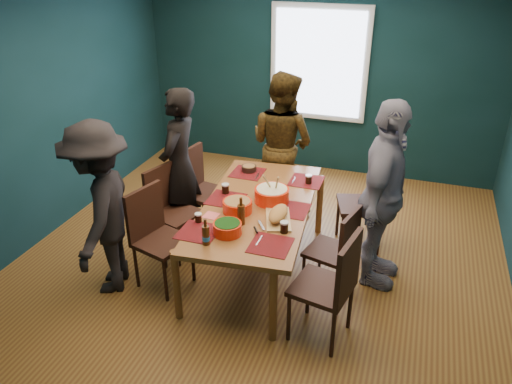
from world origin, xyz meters
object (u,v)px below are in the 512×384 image
(chair_left_near, at_px, (154,230))
(chair_right_mid, at_px, (339,246))
(chair_left_far, at_px, (199,184))
(bowl_dumpling, at_px, (272,194))
(chair_right_near, at_px, (334,281))
(person_back, at_px, (282,144))
(person_near_left, at_px, (101,210))
(person_right, at_px, (383,197))
(cutting_board, at_px, (278,215))
(dining_table, at_px, (257,211))
(bowl_salad, at_px, (237,206))
(bowl_herbs, at_px, (227,228))
(person_far_left, at_px, (180,166))
(chair_right_far, at_px, (370,197))
(chair_left_mid, at_px, (169,204))

(chair_left_near, relative_size, chair_right_mid, 1.11)
(chair_left_far, height_order, bowl_dumpling, bowl_dumpling)
(chair_left_far, relative_size, chair_right_near, 0.98)
(chair_left_far, bearing_deg, person_back, 56.69)
(chair_right_near, height_order, person_near_left, person_near_left)
(person_right, height_order, person_near_left, person_right)
(bowl_dumpling, relative_size, cutting_board, 0.61)
(cutting_board, bearing_deg, person_near_left, 177.99)
(chair_left_far, xyz_separation_m, cutting_board, (1.16, -0.80, 0.24))
(chair_left_far, height_order, person_right, person_right)
(person_near_left, relative_size, bowl_dumpling, 4.96)
(dining_table, height_order, person_right, person_right)
(person_right, distance_m, bowl_salad, 1.36)
(chair_right_mid, height_order, person_right, person_right)
(bowl_herbs, bearing_deg, person_back, 91.66)
(person_far_left, distance_m, cutting_board, 1.42)
(dining_table, relative_size, bowl_salad, 7.49)
(dining_table, xyz_separation_m, chair_right_mid, (0.83, -0.12, -0.17))
(person_near_left, height_order, bowl_herbs, person_near_left)
(chair_right_far, relative_size, person_back, 0.59)
(person_back, distance_m, person_near_left, 2.34)
(chair_right_mid, height_order, bowl_dumpling, bowl_dumpling)
(chair_right_far, distance_m, person_near_left, 2.76)
(bowl_herbs, bearing_deg, chair_left_far, 124.75)
(person_far_left, bearing_deg, person_right, 82.22)
(chair_right_near, height_order, cutting_board, chair_right_near)
(dining_table, height_order, bowl_dumpling, bowl_dumpling)
(person_back, bearing_deg, chair_right_mid, 144.80)
(person_far_left, height_order, person_right, person_right)
(chair_left_near, xyz_separation_m, person_back, (0.74, 1.84, 0.29))
(person_back, distance_m, person_right, 1.72)
(dining_table, height_order, bowl_salad, bowl_salad)
(chair_left_far, distance_m, chair_right_far, 1.91)
(chair_left_mid, distance_m, chair_right_mid, 1.85)
(person_right, bearing_deg, person_near_left, 115.84)
(chair_left_mid, distance_m, person_back, 1.59)
(person_back, bearing_deg, bowl_herbs, 112.93)
(person_near_left, bearing_deg, chair_left_far, 144.38)
(chair_right_mid, bearing_deg, chair_right_far, 94.46)
(person_far_left, xyz_separation_m, bowl_dumpling, (1.13, -0.27, -0.03))
(bowl_salad, bearing_deg, bowl_dumpling, 50.28)
(person_far_left, distance_m, person_near_left, 1.10)
(chair_left_near, relative_size, bowl_salad, 3.58)
(chair_right_mid, bearing_deg, person_far_left, 179.71)
(person_right, xyz_separation_m, bowl_salad, (-1.29, -0.42, -0.10))
(chair_right_near, distance_m, person_near_left, 2.20)
(person_far_left, bearing_deg, bowl_dumpling, 72.80)
(person_far_left, xyz_separation_m, bowl_herbs, (0.93, -0.97, -0.04))
(person_near_left, bearing_deg, bowl_salad, 95.40)
(bowl_salad, distance_m, cutting_board, 0.41)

